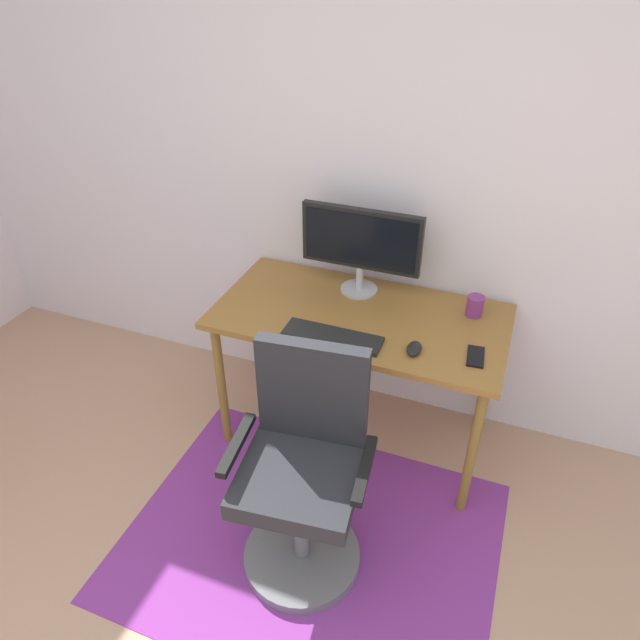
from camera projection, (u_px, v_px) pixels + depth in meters
The scene contains 9 objects.
wall_back at pixel (394, 170), 2.62m from camera, with size 6.00×0.10×2.60m, color silver.
area_rug at pixel (311, 539), 2.50m from camera, with size 1.57×1.22×0.01m, color #81328A.
desk at pixel (359, 328), 2.66m from camera, with size 1.33×0.68×0.76m.
monitor at pixel (361, 243), 2.64m from camera, with size 0.57×0.18×0.42m.
keyboard at pixel (332, 336), 2.45m from camera, with size 0.43×0.13×0.02m, color black.
computer_mouse at pixel (414, 348), 2.37m from camera, with size 0.06×0.10×0.03m, color black.
coffee_cup at pixel (475, 306), 2.58m from camera, with size 0.08×0.08×0.10m, color #7B2F75.
cell_phone at pixel (476, 356), 2.34m from camera, with size 0.07×0.14×0.01m, color black.
office_chair at pixel (304, 480), 2.22m from camera, with size 0.56×0.49×1.00m.
Camera 1 is at (0.60, -0.31, 2.20)m, focal length 32.06 mm.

